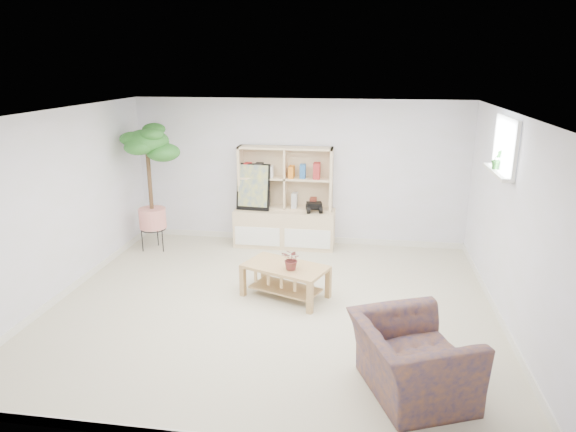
# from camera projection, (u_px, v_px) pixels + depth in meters

# --- Properties ---
(floor) EXTENTS (5.50, 5.00, 0.01)m
(floor) POSITION_uv_depth(u_px,v_px,m) (272.00, 306.00, 6.47)
(floor) COLOR #C4B884
(floor) RESTS_ON ground
(ceiling) EXTENTS (5.50, 5.00, 0.01)m
(ceiling) POSITION_uv_depth(u_px,v_px,m) (270.00, 113.00, 5.79)
(ceiling) COLOR white
(ceiling) RESTS_ON walls
(walls) EXTENTS (5.51, 5.01, 2.40)m
(walls) POSITION_uv_depth(u_px,v_px,m) (271.00, 215.00, 6.13)
(walls) COLOR silver
(walls) RESTS_ON floor
(baseboard) EXTENTS (5.50, 5.00, 0.10)m
(baseboard) POSITION_uv_depth(u_px,v_px,m) (272.00, 302.00, 6.46)
(baseboard) COLOR silver
(baseboard) RESTS_ON floor
(window) EXTENTS (0.10, 0.98, 0.68)m
(window) POSITION_uv_depth(u_px,v_px,m) (506.00, 146.00, 6.08)
(window) COLOR silver
(window) RESTS_ON walls
(window_sill) EXTENTS (0.14, 1.00, 0.04)m
(window_sill) POSITION_uv_depth(u_px,v_px,m) (498.00, 172.00, 6.18)
(window_sill) COLOR silver
(window_sill) RESTS_ON walls
(storage_unit) EXTENTS (1.65, 0.56, 1.65)m
(storage_unit) POSITION_uv_depth(u_px,v_px,m) (285.00, 198.00, 8.39)
(storage_unit) COLOR beige
(storage_unit) RESTS_ON floor
(poster) EXTENTS (0.56, 0.17, 0.77)m
(poster) POSITION_uv_depth(u_px,v_px,m) (253.00, 187.00, 8.36)
(poster) COLOR yellow
(poster) RESTS_ON storage_unit
(toy_truck) EXTENTS (0.39, 0.31, 0.19)m
(toy_truck) POSITION_uv_depth(u_px,v_px,m) (314.00, 207.00, 8.29)
(toy_truck) COLOR black
(toy_truck) RESTS_ON storage_unit
(coffee_table) EXTENTS (1.20, 0.93, 0.43)m
(coffee_table) POSITION_uv_depth(u_px,v_px,m) (285.00, 281.00, 6.67)
(coffee_table) COLOR #B2844E
(coffee_table) RESTS_ON floor
(table_plant) EXTENTS (0.32, 0.31, 0.28)m
(table_plant) POSITION_uv_depth(u_px,v_px,m) (292.00, 259.00, 6.44)
(table_plant) COLOR #15491E
(table_plant) RESTS_ON coffee_table
(floor_tree) EXTENTS (1.00, 1.00, 2.04)m
(floor_tree) POSITION_uv_depth(u_px,v_px,m) (150.00, 189.00, 8.14)
(floor_tree) COLOR #266C23
(floor_tree) RESTS_ON floor
(armchair) EXTENTS (1.26, 1.33, 0.79)m
(armchair) POSITION_uv_depth(u_px,v_px,m) (412.00, 355.00, 4.67)
(armchair) COLOR #22264C
(armchair) RESTS_ON floor
(sill_plant) EXTENTS (0.14, 0.12, 0.24)m
(sill_plant) POSITION_uv_depth(u_px,v_px,m) (497.00, 159.00, 6.22)
(sill_plant) COLOR #266C23
(sill_plant) RESTS_ON window_sill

